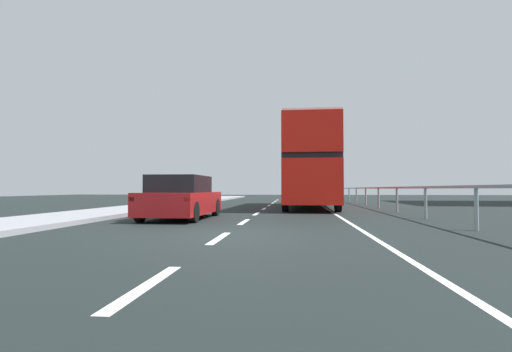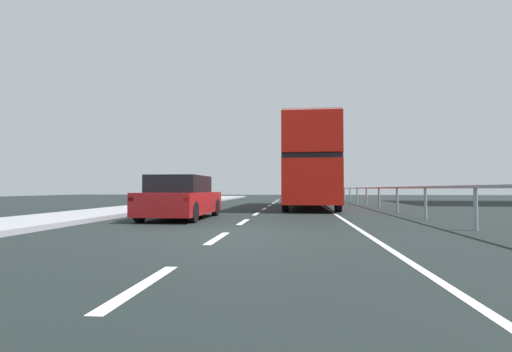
# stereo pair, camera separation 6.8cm
# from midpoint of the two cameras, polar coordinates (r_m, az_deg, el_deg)

# --- Properties ---
(ground_plane) EXTENTS (75.08, 120.00, 0.10)m
(ground_plane) POSITION_cam_midpoint_polar(r_m,az_deg,el_deg) (9.12, -4.36, -8.55)
(ground_plane) COLOR black
(lane_paint_markings) EXTENTS (3.32, 46.00, 0.01)m
(lane_paint_markings) POSITION_cam_midpoint_polar(r_m,az_deg,el_deg) (17.34, 6.88, -5.18)
(lane_paint_markings) COLOR silver
(lane_paint_markings) RESTS_ON ground
(bridge_side_railing) EXTENTS (0.10, 42.00, 1.11)m
(bridge_side_railing) POSITION_cam_midpoint_polar(r_m,az_deg,el_deg) (18.45, 19.50, -2.08)
(bridge_side_railing) COLOR gray
(bridge_side_railing) RESTS_ON ground
(double_decker_bus_red) EXTENTS (2.77, 11.52, 4.36)m
(double_decker_bus_red) POSITION_cam_midpoint_polar(r_m,az_deg,el_deg) (22.23, 7.75, 1.58)
(double_decker_bus_red) COLOR red
(double_decker_bus_red) RESTS_ON ground
(hatchback_car_near) EXTENTS (1.92, 4.59, 1.46)m
(hatchback_car_near) POSITION_cam_midpoint_polar(r_m,az_deg,el_deg) (13.91, -10.44, -3.11)
(hatchback_car_near) COLOR maroon
(hatchback_car_near) RESTS_ON ground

